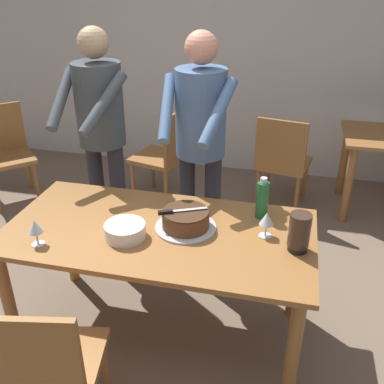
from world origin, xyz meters
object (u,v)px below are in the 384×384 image
at_px(plate_stack, 125,231).
at_px(person_standing_beside, 101,126).
at_px(wine_glass_far, 267,219).
at_px(background_chair_0, 6,150).
at_px(cake_on_platter, 186,220).
at_px(main_dining_table, 159,246).
at_px(background_chair_1, 282,160).
at_px(chair_near_side, 45,369).
at_px(person_cutting_cake, 200,136).
at_px(water_bottle, 262,199).
at_px(wine_glass_near, 35,227).
at_px(background_chair_2, 165,153).
at_px(hurricane_lamp, 299,232).
at_px(cake_knife, 173,211).

bearing_deg(plate_stack, person_standing_beside, 120.26).
distance_m(wine_glass_far, person_standing_beside, 1.34).
bearing_deg(background_chair_0, cake_on_platter, -32.77).
bearing_deg(main_dining_table, background_chair_0, 144.39).
xyz_separation_m(plate_stack, background_chair_1, (0.76, 1.88, -0.30)).
bearing_deg(chair_near_side, background_chair_1, 71.05).
xyz_separation_m(person_cutting_cake, background_chair_1, (0.51, 1.13, -0.58)).
bearing_deg(plate_stack, chair_near_side, -100.30).
bearing_deg(chair_near_side, water_bottle, 52.91).
bearing_deg(chair_near_side, wine_glass_near, 119.48).
height_order(main_dining_table, chair_near_side, chair_near_side).
height_order(main_dining_table, background_chair_2, background_chair_2).
distance_m(plate_stack, person_cutting_cake, 0.84).
height_order(wine_glass_near, person_cutting_cake, person_cutting_cake).
distance_m(plate_stack, person_standing_beside, 0.95).
height_order(person_cutting_cake, background_chair_1, person_cutting_cake).
distance_m(water_bottle, hurricane_lamp, 0.36).
distance_m(water_bottle, background_chair_1, 1.54).
relative_size(person_standing_beside, background_chair_1, 1.91).
distance_m(person_cutting_cake, chair_near_side, 1.60).
distance_m(person_standing_beside, chair_near_side, 1.62).
distance_m(wine_glass_far, hurricane_lamp, 0.20).
relative_size(person_standing_beside, background_chair_2, 1.91).
height_order(person_cutting_cake, chair_near_side, person_cutting_cake).
height_order(person_standing_beside, background_chair_2, person_standing_beside).
bearing_deg(cake_on_platter, cake_knife, -155.13).
xyz_separation_m(main_dining_table, cake_on_platter, (0.14, 0.05, 0.16)).
xyz_separation_m(wine_glass_near, person_standing_beside, (-0.04, 0.95, 0.22)).
relative_size(main_dining_table, plate_stack, 7.76).
relative_size(wine_glass_far, hurricane_lamp, 0.69).
bearing_deg(water_bottle, wine_glass_near, -153.44).
bearing_deg(cake_knife, main_dining_table, -166.03).
bearing_deg(background_chair_2, wine_glass_far, -57.07).
distance_m(chair_near_side, background_chair_0, 2.78).
xyz_separation_m(chair_near_side, background_chair_2, (-0.19, 2.49, 0.00)).
bearing_deg(wine_glass_far, background_chair_0, 152.31).
xyz_separation_m(person_cutting_cake, person_standing_beside, (-0.70, 0.03, 0.00)).
xyz_separation_m(wine_glass_near, hurricane_lamp, (1.32, 0.26, 0.00)).
height_order(cake_knife, wine_glass_far, wine_glass_far).
bearing_deg(person_standing_beside, background_chair_0, 151.52).
relative_size(cake_on_platter, background_chair_1, 0.38).
height_order(wine_glass_near, background_chair_0, background_chair_0).
height_order(hurricane_lamp, background_chair_0, hurricane_lamp).
xyz_separation_m(plate_stack, hurricane_lamp, (0.90, 0.09, 0.07)).
height_order(hurricane_lamp, chair_near_side, hurricane_lamp).
xyz_separation_m(cake_knife, plate_stack, (-0.23, -0.13, -0.08)).
relative_size(cake_on_platter, wine_glass_near, 2.36).
height_order(cake_knife, plate_stack, cake_knife).
bearing_deg(cake_on_platter, hurricane_lamp, -6.96).
height_order(background_chair_0, background_chair_1, same).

